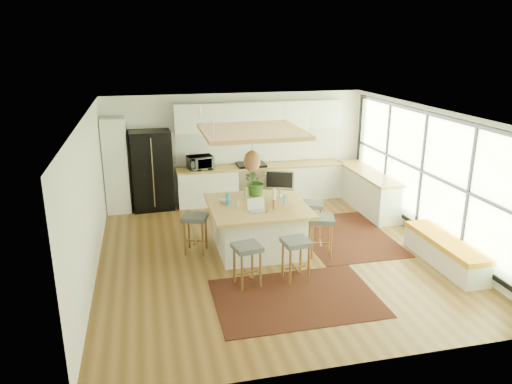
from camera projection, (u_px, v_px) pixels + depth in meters
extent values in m
plane|color=brown|center=(272.00, 253.00, 9.41)|extent=(7.00, 7.00, 0.00)
plane|color=white|center=(273.00, 114.00, 8.59)|extent=(7.00, 7.00, 0.00)
plane|color=white|center=(237.00, 147.00, 12.25)|extent=(6.50, 0.00, 6.50)
plane|color=white|center=(349.00, 270.00, 5.75)|extent=(6.50, 0.00, 6.50)
plane|color=white|center=(89.00, 199.00, 8.30)|extent=(0.00, 7.00, 7.00)
plane|color=white|center=(429.00, 176.00, 9.70)|extent=(0.00, 7.00, 7.00)
cube|color=white|center=(116.00, 165.00, 11.38)|extent=(0.55, 0.60, 2.25)
cube|color=white|center=(261.00, 184.00, 12.35)|extent=(4.20, 0.60, 0.88)
cube|color=#AB823C|center=(261.00, 166.00, 12.21)|extent=(4.24, 0.64, 0.05)
cube|color=white|center=(258.00, 146.00, 12.35)|extent=(4.20, 0.02, 0.80)
cube|color=white|center=(260.00, 116.00, 11.96)|extent=(4.20, 0.34, 0.70)
cube|color=white|center=(367.00, 191.00, 11.76)|extent=(0.60, 2.50, 0.88)
cube|color=#AB823C|center=(369.00, 173.00, 11.63)|extent=(0.64, 2.54, 0.05)
cube|color=black|center=(296.00, 298.00, 7.77)|extent=(2.60, 1.80, 0.01)
cube|color=black|center=(345.00, 236.00, 10.21)|extent=(1.80, 2.60, 0.01)
imported|color=#A5A5AA|center=(200.00, 161.00, 11.78)|extent=(0.65, 0.43, 0.41)
imported|color=#1E4C19|center=(257.00, 184.00, 9.79)|extent=(0.68, 0.72, 0.47)
imported|color=silver|center=(225.00, 200.00, 9.44)|extent=(0.30, 0.30, 0.06)
cylinder|color=#36A1D9|center=(228.00, 200.00, 9.26)|extent=(0.07, 0.07, 0.19)
cylinder|color=silver|center=(239.00, 204.00, 9.06)|extent=(0.07, 0.07, 0.19)
cylinder|color=olive|center=(274.00, 204.00, 9.06)|extent=(0.07, 0.07, 0.19)
cylinder|color=silver|center=(274.00, 198.00, 9.40)|extent=(0.07, 0.07, 0.19)
cylinder|color=#6B8D54|center=(245.00, 196.00, 9.47)|extent=(0.07, 0.07, 0.19)
cylinder|color=#36A1D9|center=(284.00, 199.00, 9.30)|extent=(0.07, 0.07, 0.19)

